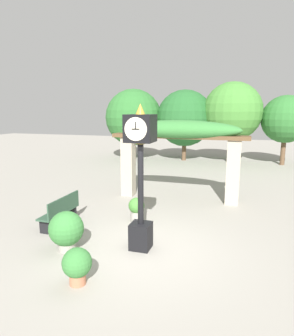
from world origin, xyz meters
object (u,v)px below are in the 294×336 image
object	(u,v)px
potted_plant_far_left	(136,208)
park_bench	(61,211)
pedestal_clock	(141,170)
potted_plant_near_right	(66,230)
potted_plant_near_left	(77,264)

from	to	relation	value
potted_plant_far_left	park_bench	xyz separation A→B (m)	(-1.99, -0.98, 0.02)
park_bench	pedestal_clock	bearing A→B (deg)	75.87
potted_plant_near_right	potted_plant_near_left	bearing A→B (deg)	-50.62
pedestal_clock	potted_plant_near_left	world-z (taller)	pedestal_clock
potted_plant_near_left	potted_plant_near_right	world-z (taller)	potted_plant_near_right
potted_plant_near_right	potted_plant_far_left	world-z (taller)	potted_plant_near_right
potted_plant_far_left	park_bench	world-z (taller)	park_bench
potted_plant_near_left	park_bench	bearing A→B (deg)	128.66
potted_plant_near_left	potted_plant_near_right	distance (m)	1.57
potted_plant_near_right	park_bench	distance (m)	1.64
potted_plant_far_left	park_bench	distance (m)	2.21
potted_plant_near_right	potted_plant_far_left	distance (m)	2.47
pedestal_clock	potted_plant_near_left	xyz separation A→B (m)	(-0.68, -1.82, -1.55)
pedestal_clock	potted_plant_near_right	xyz separation A→B (m)	(-1.67, -0.62, -1.45)
potted_plant_near_left	potted_plant_far_left	xyz separation A→B (m)	(-0.01, 3.48, 0.00)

